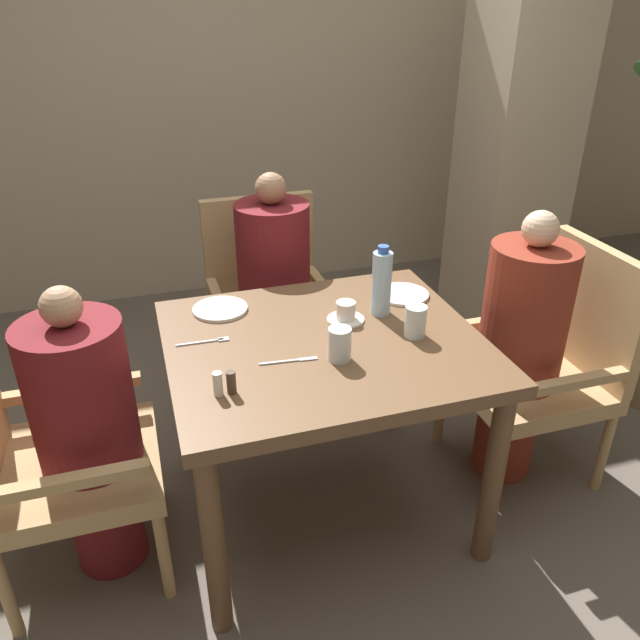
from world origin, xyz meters
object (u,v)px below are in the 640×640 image
Objects in this scene: water_bottle at (382,283)px; plate_main_left at (220,309)px; chair_far_side at (268,297)px; glass_tall_near at (340,344)px; diner_in_right_chair at (520,348)px; teacup_with_saucer at (346,313)px; glass_tall_mid at (415,321)px; plate_main_right at (402,294)px; diner_in_left_chair at (89,433)px; chair_right_side at (550,358)px; diner_in_far_chair at (275,296)px; chair_left_side at (41,451)px.

plate_main_left is at bearing 160.64° from water_bottle.
chair_far_side is 8.63× the size of glass_tall_near.
diner_in_right_chair reaches higher than teacup_with_saucer.
diner_in_right_chair reaches higher than glass_tall_mid.
teacup_with_saucer is at bearing -155.68° from plate_main_right.
diner_in_right_chair is 5.59× the size of plate_main_left.
diner_in_left_chair is 5.25× the size of plate_main_right.
plate_main_right is (0.39, -0.64, 0.25)m from chair_far_side.
plate_main_left is 0.72m from glass_tall_mid.
glass_tall_mid is (-0.09, -0.30, 0.05)m from plate_main_right.
diner_in_right_chair is 8.44× the size of teacup_with_saucer.
chair_far_side is 0.80m from plate_main_right.
chair_far_side and chair_right_side have the same top height.
diner_in_far_chair is 1.01× the size of diner_in_right_chair.
teacup_with_saucer is at bearing 136.83° from glass_tall_mid.
diner_in_far_chair reaches higher than water_bottle.
plate_main_left and plate_main_right have the same top height.
plate_main_left is 0.55m from glass_tall_near.
diner_in_far_chair is 0.54m from plate_main_left.
chair_left_side is 0.76m from plate_main_left.
teacup_with_saucer is at bearing -81.51° from chair_far_side.
diner_in_left_chair is at bearing -168.95° from plate_main_right.
diner_in_right_chair is (0.79, -0.88, 0.07)m from chair_far_side.
glass_tall_mid is at bearing -43.17° from teacup_with_saucer.
plate_main_left is (0.64, 0.32, 0.25)m from chair_left_side.
water_bottle is at bearing 103.71° from glass_tall_mid.
chair_far_side is at bearing 107.72° from glass_tall_mid.
diner_in_far_chair is at bearing 53.62° from plate_main_left.
water_bottle is 0.37m from glass_tall_near.
plate_main_left is (-0.30, -0.41, 0.18)m from diner_in_far_chair.
diner_in_far_chair is at bearing 100.49° from teacup_with_saucer.
diner_in_left_chair is 0.94× the size of diner_in_right_chair.
chair_far_side is 1.29m from chair_right_side.
diner_in_left_chair is 0.63m from plate_main_left.
teacup_with_saucer is (0.42, -0.21, 0.02)m from plate_main_left.
teacup_with_saucer is at bearing 5.73° from chair_left_side.
glass_tall_near is 0.30m from glass_tall_mid.
teacup_with_saucer is 1.21× the size of glass_tall_mid.
diner_in_left_chair reaches higher than teacup_with_saucer.
diner_in_far_chair is (-0.00, -0.15, 0.08)m from chair_far_side.
teacup_with_saucer is at bearing 171.11° from diner_in_right_chair.
chair_left_side and chair_right_side have the same top height.
diner_in_right_chair is 0.72m from teacup_with_saucer.
chair_right_side is 0.99m from glass_tall_near.
teacup_with_saucer is at bearing 66.27° from glass_tall_near.
glass_tall_near reaches higher than plate_main_left.
diner_in_right_chair is 0.55m from glass_tall_mid.
chair_left_side is at bearing -174.27° from teacup_with_saucer.
plate_main_right is 0.32m from glass_tall_mid.
chair_far_side is (0.79, 0.88, -0.04)m from diner_in_left_chair.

